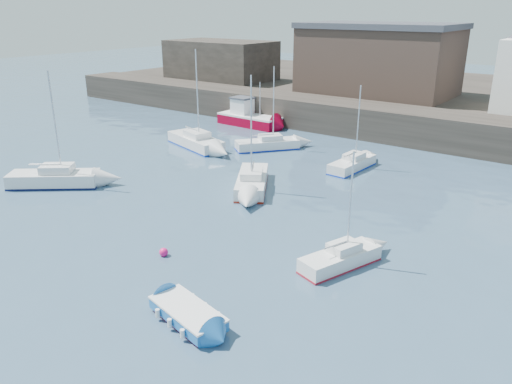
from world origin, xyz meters
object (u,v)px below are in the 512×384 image
Objects in this scene: buoy_near at (164,256)px; buoy_mid at (328,276)px; sailboat_b at (252,181)px; sailboat_h at (268,144)px; sailboat_e at (196,141)px; buoy_far at (261,177)px; fishing_boat at (248,117)px; sailboat_a at (55,178)px; sailboat_f at (352,164)px; sailboat_c at (341,258)px; blue_dinghy at (188,314)px.

buoy_mid is (7.76, 3.20, 0.00)m from buoy_near.
sailboat_b is 10.34m from sailboat_h.
sailboat_e reaches higher than buoy_far.
fishing_boat is 23.74m from sailboat_a.
sailboat_c is at bearing -65.93° from sailboat_f.
sailboat_h reaches higher than buoy_mid.
sailboat_c is at bearing 88.64° from buoy_mid.
sailboat_a reaches higher than sailboat_c.
fishing_boat is 32.51m from buoy_mid.
sailboat_b reaches higher than fishing_boat.
fishing_boat is 0.91× the size of sailboat_b.
buoy_near is at bearing -150.66° from sailboat_c.
sailboat_f is at bearing 46.50° from sailboat_a.
fishing_boat reaches higher than buoy_near.
sailboat_c is 13.15× the size of buoy_far.
sailboat_f is (15.29, 16.11, -0.11)m from sailboat_a.
buoy_near is at bearing -51.62° from sailboat_e.
sailboat_c is at bearing -30.24° from sailboat_e.
sailboat_f reaches higher than buoy_near.
blue_dinghy is at bearing -18.44° from sailboat_a.
sailboat_b is 19.59× the size of buoy_mid.
buoy_mid is (15.27, -16.71, -0.47)m from sailboat_h.
sailboat_h is 7.85m from buoy_far.
sailboat_a reaches higher than sailboat_h.
sailboat_f is (-3.74, 22.46, 0.08)m from blue_dinghy.
sailboat_a is 14.34m from buoy_near.
sailboat_f is (3.73, 8.14, -0.06)m from sailboat_b.
buoy_near is at bearing 145.40° from blue_dinghy.
blue_dinghy is 9.44× the size of buoy_mid.
sailboat_e is 21.14m from buoy_near.
fishing_boat is at bearing 154.56° from sailboat_f.
fishing_boat reaches higher than buoy_mid.
sailboat_b is 0.91× the size of sailboat_e.
sailboat_b is at bearing 34.59° from sailboat_a.
sailboat_a is 20.01× the size of buoy_mid.
sailboat_c is 14.29m from buoy_far.
sailboat_c is at bearing 70.33° from blue_dinghy.
sailboat_e is (-18.12, 20.01, 0.19)m from blue_dinghy.
sailboat_a is at bearing -93.81° from sailboat_e.
buoy_near reaches higher than buoy_mid.
sailboat_h reaches higher than sailboat_c.
blue_dinghy is at bearing -34.60° from buoy_near.
sailboat_h is at bearing 30.74° from sailboat_e.
sailboat_h is at bearing 134.57° from sailboat_c.
sailboat_h is (6.52, 17.01, -0.10)m from sailboat_a.
blue_dinghy is at bearing -63.23° from buoy_far.
sailboat_a reaches higher than buoy_mid.
sailboat_c is at bearing -44.62° from fishing_boat.
sailboat_c reaches higher than buoy_near.
sailboat_b is at bearing -52.07° from fishing_boat.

